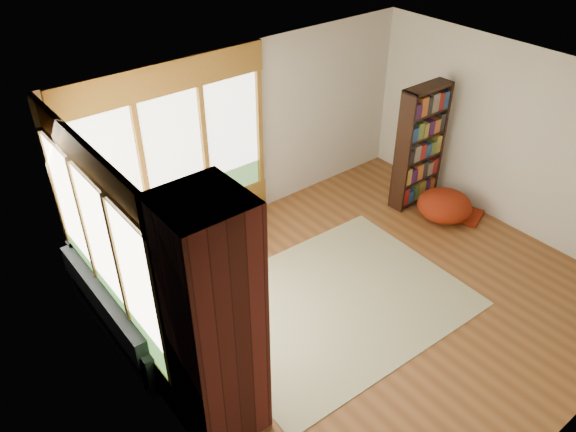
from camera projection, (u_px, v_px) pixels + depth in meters
floor at (369, 297)px, 7.02m from camera, size 5.50×5.50×0.00m
ceiling at (390, 102)px, 5.55m from camera, size 5.50×5.50×0.00m
wall_back at (250, 134)px, 7.90m from camera, size 5.50×0.04×2.60m
wall_left at (157, 321)px, 4.87m from camera, size 0.04×5.00×2.60m
wall_right at (518, 142)px, 7.70m from camera, size 0.04×5.00×2.60m
windows_back at (175, 157)px, 7.23m from camera, size 2.82×0.10×1.90m
windows_left at (103, 249)px, 5.63m from camera, size 0.10×2.62×1.90m
roller_blind at (67, 181)px, 5.96m from camera, size 0.03×0.72×0.90m
brick_chimney at (213, 326)px, 4.82m from camera, size 0.70×0.70×2.60m
sectional_sofa at (161, 273)px, 6.94m from camera, size 2.20×2.20×0.80m
area_rug at (334, 302)px, 6.93m from camera, size 3.21×2.50×0.01m
bookshelf at (420, 147)px, 8.34m from camera, size 0.81×0.27×1.89m
pouf at (445, 205)px, 8.34m from camera, size 0.83×0.83×0.43m
dog_tan at (176, 234)px, 6.75m from camera, size 1.08×0.81×0.54m
dog_brindle at (181, 268)px, 6.33m from camera, size 0.63×0.83×0.41m
throw_pillows at (153, 236)px, 6.80m from camera, size 1.98×1.68×0.45m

